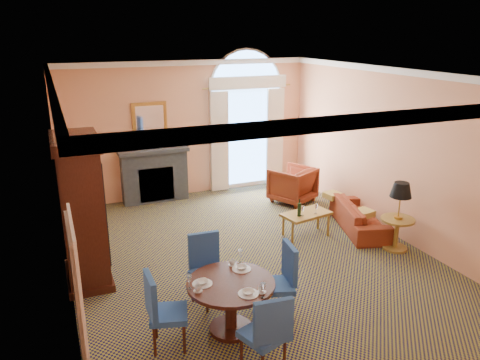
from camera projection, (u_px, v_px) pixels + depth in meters
name	position (u px, v px, depth m)	size (l,w,h in m)	color
ground	(251.00, 258.00, 8.29)	(7.50, 7.50, 0.00)	#151136
room_envelope	(235.00, 111.00, 8.10)	(6.04, 7.52, 3.45)	#EE9F71
armoire	(82.00, 213.00, 7.26)	(0.68, 1.20, 2.36)	black
dining_table	(231.00, 295.00, 6.13)	(1.16, 1.16, 0.93)	black
dining_chair_north	(207.00, 263.00, 6.85)	(0.58, 0.58, 1.04)	navy
dining_chair_south	(268.00, 330.00, 5.33)	(0.59, 0.59, 1.04)	navy
dining_chair_east	(283.00, 276.00, 6.50)	(0.58, 0.58, 1.04)	navy
dining_chair_west	(160.00, 307.00, 5.77)	(0.57, 0.57, 1.04)	navy
sofa	(360.00, 216.00, 9.43)	(1.84, 0.72, 0.54)	maroon
armchair	(292.00, 185.00, 10.90)	(0.88, 0.91, 0.83)	maroon
coffee_table	(306.00, 215.00, 9.05)	(1.02, 0.69, 0.81)	olive
side_table	(399.00, 208.00, 8.38)	(0.60, 0.60, 1.26)	olive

